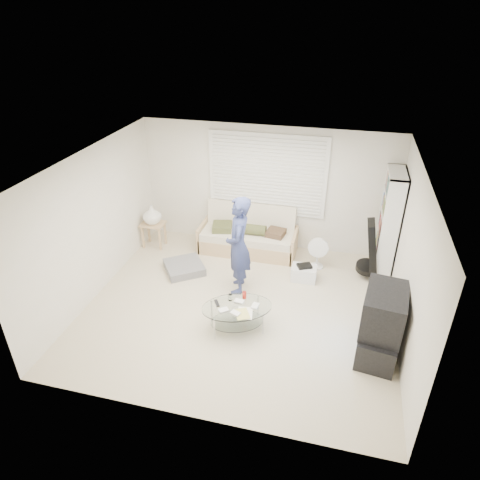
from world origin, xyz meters
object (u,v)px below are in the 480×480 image
(futon_sofa, at_px, (248,237))
(bookshelf, at_px, (388,224))
(tv_unit, at_px, (381,324))
(coffee_table, at_px, (237,311))

(futon_sofa, bearing_deg, bookshelf, -3.28)
(tv_unit, bearing_deg, bookshelf, 86.82)
(futon_sofa, xyz_separation_m, tv_unit, (2.48, -2.40, 0.21))
(tv_unit, bearing_deg, futon_sofa, 135.97)
(bookshelf, xyz_separation_m, coffee_table, (-2.23, -2.22, -0.67))
(tv_unit, bearing_deg, coffee_table, 179.15)
(futon_sofa, height_order, tv_unit, tv_unit)
(futon_sofa, xyz_separation_m, bookshelf, (2.61, -0.15, 0.68))
(bookshelf, relative_size, coffee_table, 1.57)
(coffee_table, bearing_deg, futon_sofa, 99.02)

